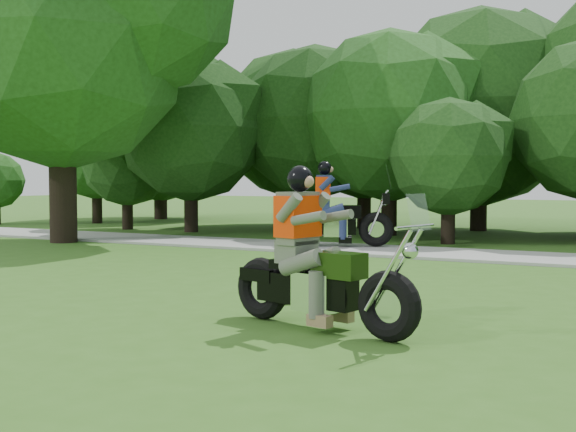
% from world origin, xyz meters
% --- Properties ---
extents(ground, '(100.00, 100.00, 0.00)m').
position_xyz_m(ground, '(0.00, 0.00, 0.00)').
color(ground, '#36651D').
rests_on(ground, ground).
extents(walkway, '(60.00, 2.20, 0.06)m').
position_xyz_m(walkway, '(0.00, 8.00, 0.03)').
color(walkway, '#989893').
rests_on(walkway, ground).
extents(big_tree_west, '(8.64, 6.56, 9.96)m').
position_xyz_m(big_tree_west, '(-10.54, 6.85, 5.76)').
color(big_tree_west, black).
rests_on(big_tree_west, ground).
extents(chopper_motorcycle, '(2.45, 1.00, 1.77)m').
position_xyz_m(chopper_motorcycle, '(-0.28, -0.03, 0.65)').
color(chopper_motorcycle, black).
rests_on(chopper_motorcycle, ground).
extents(touring_motorcycle, '(2.46, 1.50, 1.97)m').
position_xyz_m(touring_motorcycle, '(-3.77, 8.10, 0.77)').
color(touring_motorcycle, black).
rests_on(touring_motorcycle, walkway).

